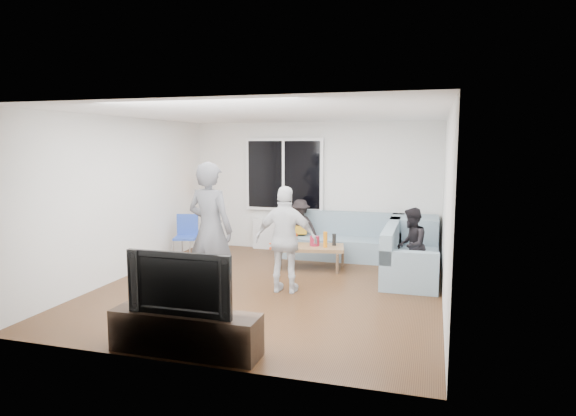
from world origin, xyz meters
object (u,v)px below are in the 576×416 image
(coffee_table, at_px, (312,257))
(player_left, at_px, (210,230))
(sofa_right_section, at_px, (412,252))
(player_right, at_px, (286,240))
(tv_console, at_px, (186,332))
(side_chair, at_px, (186,238))
(floor_lamp, at_px, (207,213))
(television, at_px, (184,281))
(spectator_right, at_px, (411,245))
(sofa_back_section, at_px, (341,236))
(spectator_back, at_px, (300,227))

(coffee_table, relative_size, player_left, 0.57)
(sofa_right_section, relative_size, player_left, 1.04)
(player_right, relative_size, tv_console, 0.98)
(side_chair, bearing_deg, floor_lamp, 74.73)
(floor_lamp, relative_size, tv_console, 0.97)
(side_chair, height_order, player_left, player_left)
(player_right, bearing_deg, side_chair, -31.99)
(floor_lamp, bearing_deg, television, -66.95)
(player_right, bearing_deg, television, 78.35)
(spectator_right, bearing_deg, coffee_table, -99.46)
(floor_lamp, bearing_deg, sofa_back_section, 3.91)
(spectator_back, bearing_deg, player_left, -94.05)
(sofa_right_section, bearing_deg, spectator_back, 63.62)
(floor_lamp, xyz_separation_m, player_right, (2.34, -2.23, 0.00))
(spectator_right, bearing_deg, player_right, -54.46)
(side_chair, distance_m, tv_console, 4.18)
(floor_lamp, bearing_deg, side_chair, -90.00)
(sofa_back_section, xyz_separation_m, spectator_right, (1.36, -1.36, 0.17))
(sofa_back_section, relative_size, player_left, 1.19)
(tv_console, relative_size, television, 1.40)
(side_chair, distance_m, player_left, 2.33)
(spectator_back, relative_size, tv_console, 0.68)
(sofa_right_section, bearing_deg, side_chair, 90.49)
(spectator_right, xyz_separation_m, television, (-2.12, -3.41, 0.18))
(side_chair, distance_m, television, 4.19)
(sofa_back_section, distance_m, spectator_right, 1.93)
(sofa_right_section, xyz_separation_m, television, (-2.12, -3.72, 0.34))
(player_right, relative_size, television, 1.37)
(spectator_back, height_order, tv_console, spectator_back)
(spectator_right, height_order, spectator_back, spectator_right)
(spectator_back, distance_m, television, 4.81)
(sofa_right_section, xyz_separation_m, spectator_right, (0.00, -0.31, 0.17))
(sofa_right_section, distance_m, floor_lamp, 4.18)
(television, bearing_deg, coffee_table, 83.69)
(sofa_right_section, bearing_deg, spectator_right, -180.00)
(coffee_table, bearing_deg, floor_lamp, 162.18)
(side_chair, bearing_deg, player_left, -68.35)
(coffee_table, height_order, tv_console, tv_console)
(sofa_right_section, distance_m, player_left, 3.32)
(player_left, height_order, spectator_right, player_left)
(player_left, relative_size, television, 1.69)
(sofa_back_section, xyz_separation_m, player_right, (-0.37, -2.42, 0.36))
(side_chair, bearing_deg, player_right, -44.99)
(spectator_right, height_order, tv_console, spectator_right)
(floor_lamp, relative_size, player_left, 0.81)
(television, bearing_deg, spectator_right, 58.17)
(spectator_back, bearing_deg, tv_console, -83.10)
(coffee_table, distance_m, tv_console, 3.84)
(television, bearing_deg, player_left, 107.36)
(player_left, bearing_deg, player_right, -143.83)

